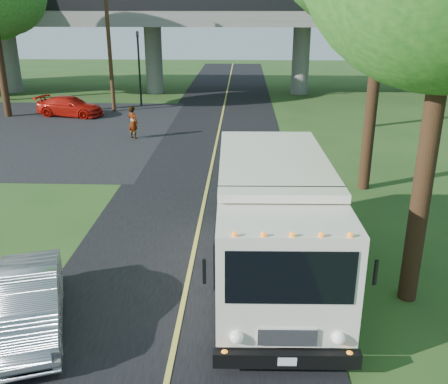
# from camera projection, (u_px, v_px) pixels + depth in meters

# --- Properties ---
(ground) EXTENTS (120.00, 120.00, 0.00)m
(ground) POSITION_uv_depth(u_px,v_px,m) (181.00, 316.00, 11.62)
(ground) COLOR #28491A
(ground) RESTS_ON ground
(road) EXTENTS (7.00, 90.00, 0.02)m
(road) POSITION_uv_depth(u_px,v_px,m) (209.00, 178.00, 20.98)
(road) COLOR black
(road) RESTS_ON ground
(parking_lot) EXTENTS (16.00, 18.00, 0.01)m
(parking_lot) POSITION_uv_depth(u_px,v_px,m) (29.00, 131.00, 28.87)
(parking_lot) COLOR black
(parking_lot) RESTS_ON ground
(lane_line) EXTENTS (0.12, 90.00, 0.01)m
(lane_line) POSITION_uv_depth(u_px,v_px,m) (209.00, 177.00, 20.97)
(lane_line) COLOR gold
(lane_line) RESTS_ON road
(overpass) EXTENTS (54.00, 10.00, 7.30)m
(overpass) POSITION_uv_depth(u_px,v_px,m) (227.00, 36.00, 40.00)
(overpass) COLOR slate
(overpass) RESTS_ON ground
(traffic_signal) EXTENTS (0.18, 0.22, 5.20)m
(traffic_signal) POSITION_uv_depth(u_px,v_px,m) (139.00, 61.00, 35.07)
(traffic_signal) COLOR black
(traffic_signal) RESTS_ON ground
(utility_pole) EXTENTS (1.60, 0.26, 9.00)m
(utility_pole) POSITION_uv_depth(u_px,v_px,m) (109.00, 42.00, 32.77)
(utility_pole) COLOR #472D19
(utility_pole) RESTS_ON ground
(step_van) EXTENTS (2.96, 7.62, 3.17)m
(step_van) POSITION_uv_depth(u_px,v_px,m) (274.00, 220.00, 12.53)
(step_van) COLOR silver
(step_van) RESTS_ON ground
(red_sedan) EXTENTS (4.70, 2.71, 1.28)m
(red_sedan) POSITION_uv_depth(u_px,v_px,m) (70.00, 106.00, 32.67)
(red_sedan) COLOR #B7140B
(red_sedan) RESTS_ON ground
(silver_sedan) EXTENTS (2.62, 4.23, 1.31)m
(silver_sedan) POSITION_uv_depth(u_px,v_px,m) (27.00, 303.00, 10.93)
(silver_sedan) COLOR gray
(silver_sedan) RESTS_ON ground
(pedestrian) EXTENTS (0.77, 0.71, 1.77)m
(pedestrian) POSITION_uv_depth(u_px,v_px,m) (133.00, 123.00, 26.96)
(pedestrian) COLOR gray
(pedestrian) RESTS_ON ground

